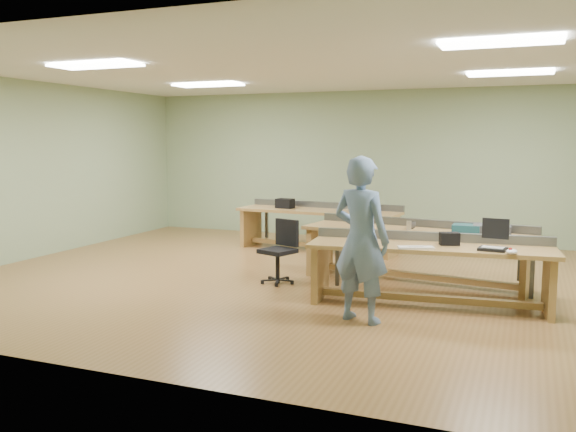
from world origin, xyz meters
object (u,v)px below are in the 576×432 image
object	(u,v)px
workbench_front	(430,261)
mug	(411,225)
parts_bin_grey	(492,230)
task_chair	(280,260)
drinks_can	(409,225)
camera_bag	(449,239)
parts_bin_teal	(466,229)
workbench_back	(319,220)
laptop_base	(493,249)
workbench_mid	(416,243)
person	(361,240)

from	to	relation	value
workbench_front	mug	xyz separation A→B (m)	(-0.46, 1.26, 0.25)
mug	parts_bin_grey	bearing A→B (deg)	-7.65
task_chair	drinks_can	xyz separation A→B (m)	(1.67, 0.71, 0.49)
camera_bag	task_chair	bearing A→B (deg)	151.11
parts_bin_teal	drinks_can	xyz separation A→B (m)	(-0.79, 0.10, -0.00)
task_chair	workbench_back	bearing A→B (deg)	116.71
workbench_back	drinks_can	distance (m)	2.80
laptop_base	drinks_can	world-z (taller)	drinks_can
parts_bin_teal	workbench_back	bearing A→B (deg)	143.75
workbench_mid	person	distance (m)	2.17
workbench_mid	workbench_back	xyz separation A→B (m)	(-2.10, 1.91, -0.00)
person	camera_bag	xyz separation A→B (m)	(0.83, 0.99, -0.09)
task_chair	parts_bin_teal	distance (m)	2.58
laptop_base	camera_bag	size ratio (longest dim) A/B	1.34
workbench_mid	parts_bin_grey	bearing A→B (deg)	2.69
laptop_base	task_chair	distance (m)	2.96
workbench_back	drinks_can	world-z (taller)	drinks_can
person	laptop_base	size ratio (longest dim) A/B	6.09
workbench_back	laptop_base	distance (m)	4.55
parts_bin_teal	parts_bin_grey	world-z (taller)	parts_bin_grey
workbench_mid	parts_bin_teal	size ratio (longest dim) A/B	9.15
mug	laptop_base	bearing A→B (deg)	-49.52
parts_bin_grey	person	bearing A→B (deg)	-121.47
parts_bin_grey	mug	bearing A→B (deg)	172.35
task_chair	parts_bin_teal	bearing A→B (deg)	33.53
laptop_base	drinks_can	size ratio (longest dim) A/B	2.43
task_chair	drinks_can	distance (m)	1.88
person	drinks_can	size ratio (longest dim) A/B	14.76
workbench_back	parts_bin_teal	bearing A→B (deg)	-31.64
parts_bin_teal	parts_bin_grey	bearing A→B (deg)	8.89
camera_bag	person	bearing A→B (deg)	-149.31
parts_bin_teal	task_chair	bearing A→B (deg)	-166.12
workbench_back	person	world-z (taller)	person
task_chair	person	bearing A→B (deg)	-22.34
camera_bag	drinks_can	world-z (taller)	camera_bag
laptop_base	workbench_back	bearing A→B (deg)	142.28
camera_bag	parts_bin_teal	world-z (taller)	camera_bag
camera_bag	mug	bearing A→B (deg)	99.98
parts_bin_teal	drinks_can	world-z (taller)	same
workbench_mid	mug	bearing A→B (deg)	155.08
drinks_can	mug	bearing A→B (deg)	83.03
mug	drinks_can	bearing A→B (deg)	-96.97
mug	drinks_can	xyz separation A→B (m)	(-0.01, -0.10, 0.01)
person	task_chair	xyz separation A→B (m)	(-1.53, 1.38, -0.59)
workbench_back	parts_bin_grey	size ratio (longest dim) A/B	6.42
camera_bag	parts_bin_teal	xyz separation A→B (m)	(0.10, 1.00, -0.01)
person	drinks_can	distance (m)	2.10
workbench_mid	task_chair	size ratio (longest dim) A/B	3.68
drinks_can	parts_bin_teal	bearing A→B (deg)	-7.42
task_chair	drinks_can	bearing A→B (deg)	42.70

